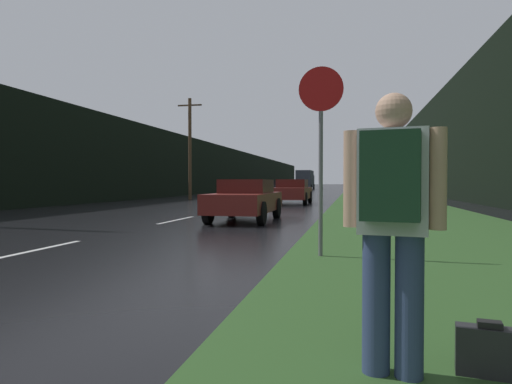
# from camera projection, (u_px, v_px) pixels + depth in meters

# --- Properties ---
(grass_verge) EXTENTS (6.00, 240.00, 0.02)m
(grass_verge) POSITION_uv_depth(u_px,v_px,m) (375.00, 197.00, 39.51)
(grass_verge) COLOR #2D5123
(grass_verge) RESTS_ON ground_plane
(lane_stripe_b) EXTENTS (0.12, 3.00, 0.01)m
(lane_stripe_b) POSITION_uv_depth(u_px,v_px,m) (29.00, 252.00, 8.15)
(lane_stripe_b) COLOR silver
(lane_stripe_b) RESTS_ON ground_plane
(lane_stripe_c) EXTENTS (0.12, 3.00, 0.01)m
(lane_stripe_c) POSITION_uv_depth(u_px,v_px,m) (177.00, 220.00, 15.00)
(lane_stripe_c) COLOR silver
(lane_stripe_c) RESTS_ON ground_plane
(lane_stripe_d) EXTENTS (0.12, 3.00, 0.01)m
(lane_stripe_d) POSITION_uv_depth(u_px,v_px,m) (232.00, 208.00, 21.84)
(lane_stripe_d) COLOR silver
(lane_stripe_d) RESTS_ON ground_plane
(treeline_far_side) EXTENTS (2.00, 140.00, 5.59)m
(treeline_far_side) POSITION_uv_depth(u_px,v_px,m) (210.00, 169.00, 52.99)
(treeline_far_side) COLOR black
(treeline_far_side) RESTS_ON ground_plane
(treeline_near_side) EXTENTS (2.00, 140.00, 8.70)m
(treeline_near_side) POSITION_uv_depth(u_px,v_px,m) (429.00, 153.00, 47.95)
(treeline_near_side) COLOR black
(treeline_near_side) RESTS_ON ground_plane
(utility_pole_far) EXTENTS (1.80, 0.24, 7.34)m
(utility_pole_far) POSITION_uv_depth(u_px,v_px,m) (190.00, 147.00, 33.11)
(utility_pole_far) COLOR #4C3823
(utility_pole_far) RESTS_ON ground_plane
(stop_sign) EXTENTS (0.74, 0.07, 3.15)m
(stop_sign) POSITION_uv_depth(u_px,v_px,m) (321.00, 139.00, 7.53)
(stop_sign) COLOR slate
(stop_sign) RESTS_ON ground_plane
(hitchhiker_with_backpack) EXTENTS (0.62, 0.47, 1.80)m
(hitchhiker_with_backpack) POSITION_uv_depth(u_px,v_px,m) (393.00, 216.00, 2.84)
(hitchhiker_with_backpack) COLOR navy
(hitchhiker_with_backpack) RESTS_ON ground_plane
(suitcase) EXTENTS (0.41, 0.20, 0.37)m
(suitcase) POSITION_uv_depth(u_px,v_px,m) (489.00, 353.00, 2.87)
(suitcase) COLOR #232326
(suitcase) RESTS_ON ground_plane
(car_passing_near) EXTENTS (1.82, 4.34, 1.33)m
(car_passing_near) POSITION_uv_depth(u_px,v_px,m) (245.00, 199.00, 14.71)
(car_passing_near) COLOR maroon
(car_passing_near) RESTS_ON ground_plane
(car_passing_far) EXTENTS (2.00, 4.58, 1.41)m
(car_passing_far) POSITION_uv_depth(u_px,v_px,m) (292.00, 191.00, 26.00)
(car_passing_far) COLOR maroon
(car_passing_far) RESTS_ON ground_plane
(car_oncoming) EXTENTS (1.83, 4.44, 1.38)m
(car_oncoming) POSITION_uv_depth(u_px,v_px,m) (273.00, 188.00, 46.44)
(car_oncoming) COLOR black
(car_oncoming) RESTS_ON ground_plane
(delivery_truck) EXTENTS (2.58, 8.85, 3.23)m
(delivery_truck) POSITION_uv_depth(u_px,v_px,m) (305.00, 180.00, 78.12)
(delivery_truck) COLOR black
(delivery_truck) RESTS_ON ground_plane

